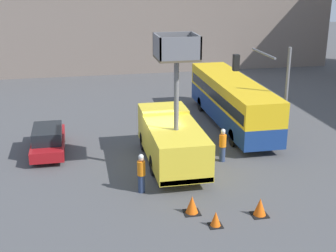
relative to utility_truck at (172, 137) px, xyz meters
The scene contains 11 objects.
ground_plane 1.77m from the utility_truck, 143.44° to the left, with size 120.00×120.00×0.00m, color #4C4C4F.
building_backdrop_far 27.77m from the utility_truck, 91.46° to the left, with size 44.00×10.00×12.02m.
utility_truck is the anchor object (origin of this frame).
city_bus 7.63m from the utility_truck, 47.21° to the left, with size 2.48×11.57×3.08m.
traffic_light_pole 6.69m from the utility_truck, 17.51° to the left, with size 3.41×3.15×5.70m.
road_worker_near_truck 3.55m from the utility_truck, 125.22° to the right, with size 0.38×0.38×1.90m.
road_worker_directing 2.84m from the utility_truck, ahead, with size 0.38×0.38×1.84m.
traffic_cone_near_truck 5.36m from the utility_truck, 92.26° to the right, with size 0.69×0.69×0.79m.
traffic_cone_mid_road 6.57m from the utility_truck, 85.79° to the right, with size 0.56×0.56×0.64m.
traffic_cone_far_side 6.60m from the utility_truck, 66.89° to the right, with size 0.69×0.69×0.79m.
parked_car_curbside 7.14m from the utility_truck, 155.18° to the left, with size 1.77×4.66×1.54m.
Camera 1 is at (-3.99, -22.87, 9.95)m, focal length 50.00 mm.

